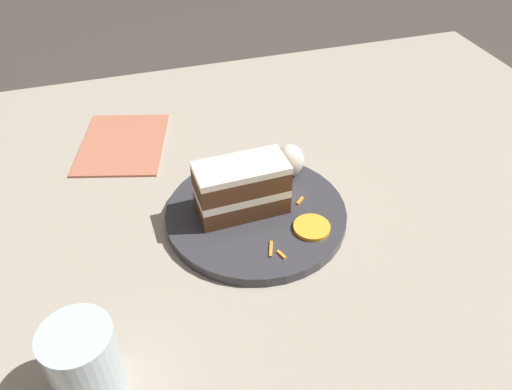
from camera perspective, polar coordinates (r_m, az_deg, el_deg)
The scene contains 9 objects.
ground_plane at distance 0.77m, azimuth 1.71°, elevation -2.51°, with size 6.00×6.00×0.00m, color #38332D.
dining_table at distance 0.76m, azimuth 1.73°, elevation -1.57°, with size 1.28×0.95×0.03m, color gray.
plate at distance 0.72m, azimuth 0.00°, elevation -2.16°, with size 0.26×0.26×0.02m, color #333338.
cake_slice at distance 0.69m, azimuth -1.66°, elevation 0.81°, with size 0.13×0.06×0.08m.
cream_dollop at distance 0.76m, azimuth 3.84°, elevation 3.93°, with size 0.04×0.04×0.05m, color silver.
orange_garnish at distance 0.68m, azimuth 6.39°, elevation -3.71°, with size 0.05×0.05×0.01m, color orange.
carrot_shreds_scatter at distance 0.71m, azimuth -0.03°, elevation -1.29°, with size 0.11×0.20×0.00m.
drinking_glass at distance 0.55m, azimuth -18.86°, elevation -17.96°, with size 0.07×0.07×0.09m.
menu_card at distance 0.89m, azimuth -15.00°, elevation 5.67°, with size 0.14×0.18×0.00m, color #B2664C.
Camera 1 is at (0.19, 0.53, 0.53)m, focal length 35.00 mm.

